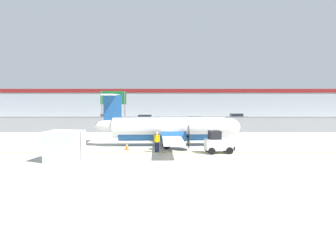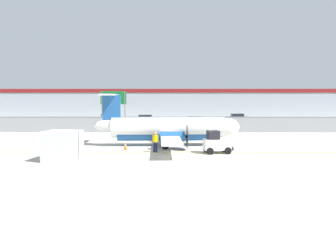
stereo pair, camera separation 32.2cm
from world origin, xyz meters
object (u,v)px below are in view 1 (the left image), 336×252
Objects in this scene: traffic_cone_far_left at (231,139)px; ground_crew_worker at (156,141)px; cargo_container at (63,146)px; traffic_cone_near_left at (126,146)px; traffic_cone_near_right at (209,145)px; highway_sign at (112,101)px; baggage_tug at (217,143)px; parked_car_2 at (195,121)px; parked_car_0 at (106,118)px; parked_car_3 at (236,118)px; commuter_airplane at (171,129)px; parked_car_1 at (143,119)px.

ground_crew_worker is at bearing -139.74° from traffic_cone_far_left.
cargo_container is 6.49m from traffic_cone_near_left.
ground_crew_worker reaches higher than traffic_cone_near_right.
highway_sign is (-11.40, 16.41, 3.83)m from traffic_cone_near_right.
parked_car_2 is (0.21, 24.31, 0.04)m from baggage_tug.
parked_car_0 is at bearing 38.13° from ground_crew_worker.
parked_car_3 is (8.71, 33.89, 0.04)m from baggage_tug.
traffic_cone_far_left is 0.15× the size of parked_car_0.
commuter_airplane is at bearing 53.36° from cargo_container.
parked_car_2 reaches higher than traffic_cone_near_right.
highway_sign is (-11.74, 18.87, 3.28)m from baggage_tug.
traffic_cone_near_right is at bearing -46.88° from ground_crew_worker.
highway_sign is at bearing -147.97° from parked_car_2.
ground_crew_worker is 0.64× the size of cargo_container.
cargo_container is 42.50m from parked_car_3.
parked_car_1 is (-10.72, 22.61, 0.58)m from traffic_cone_far_left.
ground_crew_worker is 3.03m from traffic_cone_near_left.
cargo_container reaches higher than traffic_cone_near_right.
parked_car_2 is at bearing 24.46° from highway_sign.
parked_car_1 is (-7.86, 27.07, 0.58)m from traffic_cone_near_right.
parked_car_3 is (9.06, 31.42, 0.58)m from traffic_cone_near_right.
cargo_container is at bearing -136.93° from commuter_airplane.
parked_car_1 is (7.04, -3.20, 0.00)m from parked_car_0.
parked_car_2 is (11.78, 27.76, -0.21)m from cargo_container.
traffic_cone_far_left is 18.99m from highway_sign.
commuter_airplane is 6.02× the size of cargo_container.
ground_crew_worker is 2.66× the size of traffic_cone_near_right.
cargo_container is at bearing -143.61° from traffic_cone_far_left.
commuter_airplane is 16.75m from highway_sign.
traffic_cone_far_left is 25.03m from parked_car_1.
parked_car_3 is (20.29, 37.34, -0.21)m from cargo_container.
cargo_container reaches higher than parked_car_0.
highway_sign is at bearing 40.58° from ground_crew_worker.
traffic_cone_near_right is at bearing -30.68° from commuter_airplane.
baggage_tug reaches higher than parked_car_1.
parked_car_2 is at bearing 81.44° from baggage_tug.
parked_car_0 reaches higher than traffic_cone_far_left.
ground_crew_worker and parked_car_2 have the same top height.
ground_crew_worker is 29.20m from parked_car_1.
commuter_airplane is at bearing -114.20° from parked_car_3.
parked_car_2 is (15.46, -8.43, 0.00)m from parked_car_0.
parked_car_0 is at bearing 116.21° from traffic_cone_near_right.
commuter_airplane is at bearing -157.75° from traffic_cone_far_left.
traffic_cone_near_left is 0.15× the size of parked_car_2.
commuter_airplane is 6.93m from traffic_cone_far_left.
traffic_cone_near_left is (-2.69, 1.24, -0.64)m from ground_crew_worker.
baggage_tug is at bearing -109.93° from traffic_cone_far_left.
ground_crew_worker is at bearing -157.48° from traffic_cone_near_right.
parked_car_1 is at bearing 71.67° from highway_sign.
parked_car_3 is at bearing 62.86° from traffic_cone_near_left.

